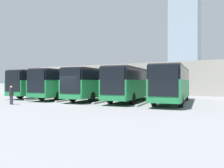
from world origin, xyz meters
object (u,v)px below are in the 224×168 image
at_px(bus_0, 173,83).
at_px(bus_3, 68,83).
at_px(bus_1, 132,83).
at_px(bus_4, 46,83).
at_px(bus_2, 98,83).
at_px(pedestrian, 11,94).

xyz_separation_m(bus_0, bus_3, (12.57, 0.27, 0.00)).
xyz_separation_m(bus_1, bus_3, (8.38, 0.34, 0.00)).
relative_size(bus_0, bus_4, 1.00).
xyz_separation_m(bus_1, bus_2, (4.19, 0.21, 0.00)).
xyz_separation_m(bus_4, pedestrian, (-4.53, 8.64, -0.98)).
bearing_deg(bus_1, pedestrian, 40.04).
relative_size(bus_1, bus_4, 1.00).
bearing_deg(bus_1, bus_0, 172.69).
distance_m(bus_0, pedestrian, 14.84).
height_order(bus_0, bus_1, same).
bearing_deg(bus_1, bus_4, -7.32).
relative_size(bus_0, bus_2, 1.00).
height_order(bus_1, pedestrian, bus_1).
relative_size(bus_2, bus_4, 1.00).
relative_size(bus_2, pedestrian, 6.93).
height_order(bus_3, pedestrian, bus_3).
height_order(bus_0, bus_4, same).
relative_size(bus_0, bus_1, 1.00).
height_order(bus_1, bus_4, same).
relative_size(bus_3, pedestrian, 6.93).
distance_m(bus_0, bus_1, 4.19).
bearing_deg(bus_3, bus_4, -13.94).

